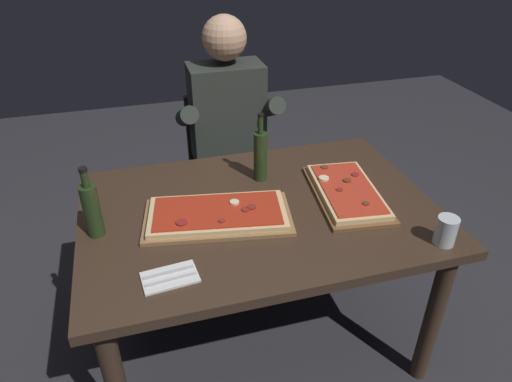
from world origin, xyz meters
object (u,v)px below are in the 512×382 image
Objects in this scene: wine_bottle_dark at (92,208)px; tumbler_near_camera at (446,232)px; pizza_rectangular_front at (218,215)px; diner_chair at (226,163)px; dining_table at (259,227)px; seated_diner at (229,132)px; pizza_rectangular_left at (347,192)px; oil_bottle_amber at (260,155)px.

tumbler_near_camera is (1.20, -0.40, -0.06)m from wine_bottle_dark.
pizza_rectangular_front is at bearing 154.08° from tumbler_near_camera.
tumbler_near_camera is at bearing -67.11° from diner_chair.
tumbler_near_camera reaches higher than pizza_rectangular_front.
diner_chair reaches higher than tumbler_near_camera.
dining_table is at bearing 145.53° from tumbler_near_camera.
pizza_rectangular_left is at bearing -66.28° from seated_diner.
oil_bottle_amber reaches higher than pizza_rectangular_front.
pizza_rectangular_left is 0.82m from seated_diner.
wine_bottle_dark is (-0.45, 0.03, 0.09)m from pizza_rectangular_front.
pizza_rectangular_front is 0.80m from seated_diner.
dining_table is 1.61× the size of diner_chair.
wine_bottle_dark reaches higher than tumbler_near_camera.
pizza_rectangular_front is 0.46m from wine_bottle_dark.
oil_bottle_amber reaches higher than dining_table.
oil_bottle_amber reaches higher than wine_bottle_dark.
seated_diner reaches higher than dining_table.
oil_bottle_amber is at bearing -87.53° from seated_diner.
oil_bottle_amber is 0.23× the size of seated_diner.
oil_bottle_amber is at bearing 45.97° from pizza_rectangular_front.
pizza_rectangular_left is 0.58× the size of diner_chair.
tumbler_near_camera is at bearing -25.92° from pizza_rectangular_front.
wine_bottle_dark reaches higher than pizza_rectangular_left.
diner_chair is at bearing 92.00° from oil_bottle_amber.
diner_chair is at bearing 75.99° from pizza_rectangular_front.
seated_diner reaches higher than diner_chair.
oil_bottle_amber is (0.24, 0.25, 0.10)m from pizza_rectangular_front.
dining_table is 2.32× the size of pizza_rectangular_front.
pizza_rectangular_left reaches higher than dining_table.
diner_chair is 0.28m from seated_diner.
tumbler_near_camera is (0.20, -0.38, 0.03)m from pizza_rectangular_left.
tumbler_near_camera is at bearing -64.96° from seated_diner.
diner_chair is (0.22, 0.89, -0.27)m from pizza_rectangular_front.
seated_diner is at bearing -90.00° from diner_chair.
wine_bottle_dark is (-0.62, 0.00, 0.21)m from dining_table.
dining_table is 5.02× the size of wine_bottle_dark.
wine_bottle_dark is at bearing -132.46° from seated_diner.
diner_chair is at bearing 86.93° from dining_table.
pizza_rectangular_left is at bearing -2.03° from dining_table.
pizza_rectangular_front is 1.96× the size of oil_bottle_amber.
pizza_rectangular_front is at bearing -104.01° from diner_chair.
wine_bottle_dark is 2.58× the size of tumbler_near_camera.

